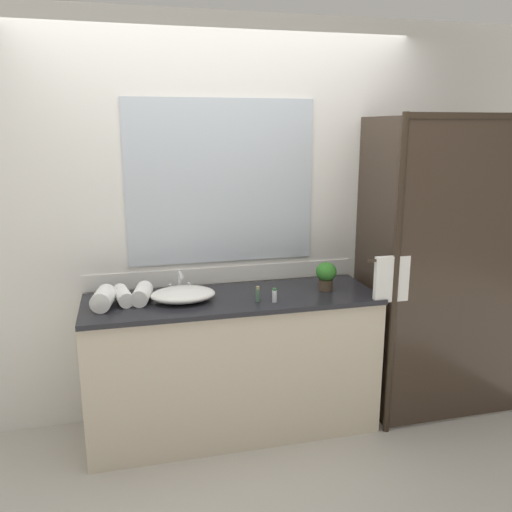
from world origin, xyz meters
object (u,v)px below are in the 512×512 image
rolled_towel_near_edge (103,298)px  amenity_bottle_body_wash (274,296)px  potted_plant (326,274)px  rolled_towel_middle (123,296)px  rolled_towel_far_edge (142,294)px  sink_basin (183,295)px  amenity_bottle_shampoo (258,294)px  faucet (180,286)px

rolled_towel_near_edge → amenity_bottle_body_wash: bearing=-7.8°
rolled_towel_near_edge → potted_plant: bearing=0.8°
rolled_towel_middle → rolled_towel_far_edge: bearing=-4.3°
sink_basin → amenity_bottle_shampoo: amenity_bottle_shampoo is taller
amenity_bottle_shampoo → rolled_towel_far_edge: (-0.67, 0.16, 0.01)m
amenity_bottle_body_wash → rolled_towel_middle: size_ratio=0.39×
potted_plant → rolled_towel_middle: 1.26m
potted_plant → amenity_bottle_shampoo: size_ratio=1.94×
sink_basin → rolled_towel_near_edge: 0.46m
sink_basin → amenity_bottle_body_wash: amenity_bottle_body_wash is taller
amenity_bottle_body_wash → rolled_towel_far_edge: bearing=165.7°
faucet → rolled_towel_middle: bearing=-161.2°
amenity_bottle_body_wash → rolled_towel_middle: 0.90m
rolled_towel_far_edge → amenity_bottle_shampoo: bearing=-13.3°
sink_basin → amenity_bottle_body_wash: bearing=-16.4°
sink_basin → amenity_bottle_shampoo: 0.45m
sink_basin → rolled_towel_near_edge: rolled_towel_near_edge is taller
rolled_towel_near_edge → rolled_towel_far_edge: bearing=15.4°
amenity_bottle_shampoo → rolled_towel_middle: (-0.78, 0.17, 0.00)m
sink_basin → rolled_towel_middle: bearing=172.2°
sink_basin → rolled_towel_middle: rolled_towel_middle is taller
potted_plant → rolled_towel_near_edge: bearing=-179.2°
sink_basin → rolled_towel_near_edge: (-0.46, -0.02, 0.02)m
amenity_bottle_body_wash → amenity_bottle_shampoo: 0.10m
sink_basin → rolled_towel_far_edge: 0.24m
amenity_bottle_shampoo → rolled_towel_far_edge: rolled_towel_far_edge is taller
faucet → amenity_bottle_shampoo: size_ratio=1.81×
amenity_bottle_shampoo → rolled_towel_far_edge: size_ratio=0.42×
sink_basin → rolled_towel_near_edge: size_ratio=1.97×
amenity_bottle_shampoo → rolled_towel_middle: amenity_bottle_shampoo is taller
faucet → rolled_towel_far_edge: faucet is taller
faucet → rolled_towel_middle: (-0.35, -0.12, -0.00)m
sink_basin → rolled_towel_far_edge: (-0.24, 0.04, 0.01)m
faucet → rolled_towel_middle: 0.37m
faucet → rolled_towel_far_edge: size_ratio=0.77×
rolled_towel_far_edge → potted_plant: bearing=-2.1°
potted_plant → amenity_bottle_body_wash: size_ratio=2.11×
sink_basin → potted_plant: 0.91m
potted_plant → rolled_towel_far_edge: potted_plant is taller
rolled_towel_near_edge → rolled_towel_middle: bearing=32.0°
potted_plant → faucet: bearing=169.5°
faucet → amenity_bottle_shampoo: bearing=-33.5°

